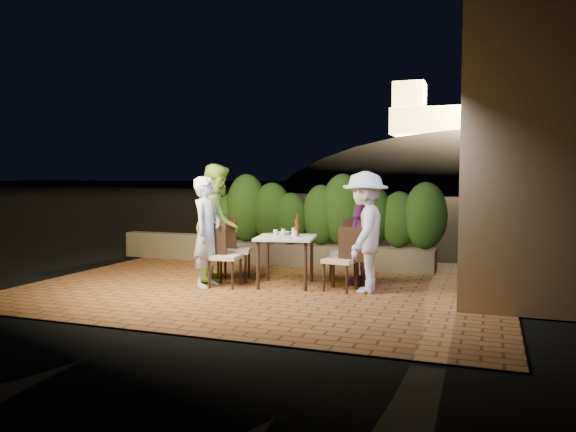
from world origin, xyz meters
The scene contains 32 objects.
ground centered at (0.00, 0.00, -0.02)m, with size 400.00×400.00×0.00m, color black.
terrace_floor centered at (0.00, 0.50, -0.07)m, with size 7.00×6.00×0.15m, color brown.
building_wall centered at (3.60, 2.00, 2.50)m, with size 1.60×5.00×5.00m, color olive.
window_pane centered at (2.82, 1.50, 2.00)m, with size 0.08×1.00×1.40m, color black.
window_frame centered at (2.81, 1.50, 2.00)m, with size 0.06×1.15×1.55m, color black.
planter centered at (0.20, 2.30, 0.20)m, with size 4.20×0.55×0.40m, color brown.
hedge centered at (0.20, 2.30, 0.95)m, with size 4.00×0.70×1.10m, color #1C3B10, non-canonical shape.
parapet centered at (-2.80, 2.30, 0.25)m, with size 2.20×0.30×0.50m, color brown.
hill centered at (2.00, 60.00, -4.00)m, with size 52.00×40.00×22.00m, color black.
fortress centered at (2.00, 60.00, 10.50)m, with size 26.00×8.00×8.00m, color #FFCC7A, non-canonical shape.
dining_table centered at (0.27, 0.36, 0.38)m, with size 0.85×0.85×0.75m, color white, non-canonical shape.
plate_nw centered at (0.03, 0.10, 0.76)m, with size 0.20×0.20×0.01m, color white.
plate_sw centered at (-0.07, 0.52, 0.76)m, with size 0.23×0.23×0.01m, color white.
plate_ne centered at (0.57, 0.21, 0.76)m, with size 0.20×0.20×0.01m, color white.
plate_se centered at (0.49, 0.61, 0.76)m, with size 0.24×0.24×0.01m, color white.
plate_centre centered at (0.24, 0.38, 0.76)m, with size 0.20×0.20×0.01m, color white.
plate_front centered at (0.39, 0.08, 0.76)m, with size 0.21×0.21×0.01m, color white.
glass_nw centered at (0.18, 0.16, 0.81)m, with size 0.07×0.07×0.12m, color silver.
glass_sw centered at (0.18, 0.50, 0.80)m, with size 0.06×0.06×0.10m, color silver.
glass_ne centered at (0.45, 0.26, 0.80)m, with size 0.06×0.06×0.11m, color silver.
glass_se centered at (0.33, 0.54, 0.81)m, with size 0.07×0.07×0.12m, color silver.
beer_bottle centered at (0.43, 0.43, 0.92)m, with size 0.06×0.06×0.33m, color #4D2A0C, non-canonical shape.
bowl centered at (0.15, 0.61, 0.77)m, with size 0.18×0.18×0.04m, color white.
chair_left_front centered at (-0.55, -0.03, 0.48)m, with size 0.44×0.44×0.95m, color black, non-canonical shape.
chair_left_back centered at (-0.62, 0.46, 0.51)m, with size 0.47×0.47×1.01m, color black, non-canonical shape.
chair_right_front centered at (1.14, 0.27, 0.46)m, with size 0.43×0.43×0.93m, color black, non-canonical shape.
chair_right_back centered at (1.07, 0.76, 0.50)m, with size 0.46×0.46×1.00m, color black, non-canonical shape.
diner_blue centered at (-0.80, -0.13, 0.82)m, with size 0.60×0.39×1.65m, color silver.
diner_green centered at (-0.91, 0.45, 0.92)m, with size 0.90×0.70×1.84m, color #87BA3A.
diner_white centered at (1.49, 0.30, 0.86)m, with size 1.11×0.64×1.72m, color silver.
diner_purple centered at (1.36, 0.86, 0.82)m, with size 0.97×0.40×1.65m, color #672672.
parapet_lamp centered at (-2.14, 2.30, 0.57)m, with size 0.10×0.10×0.14m, color orange.
Camera 1 is at (3.16, -7.52, 1.64)m, focal length 35.00 mm.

